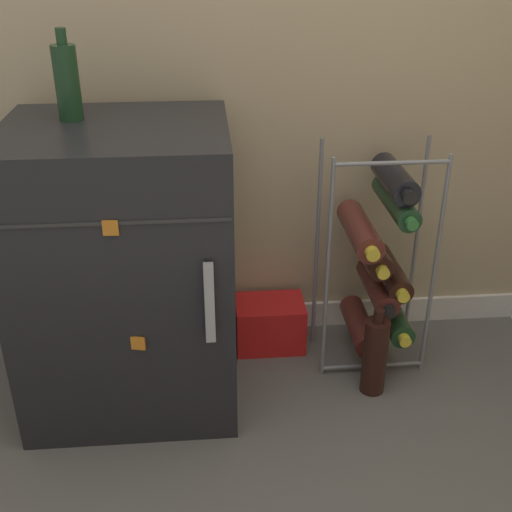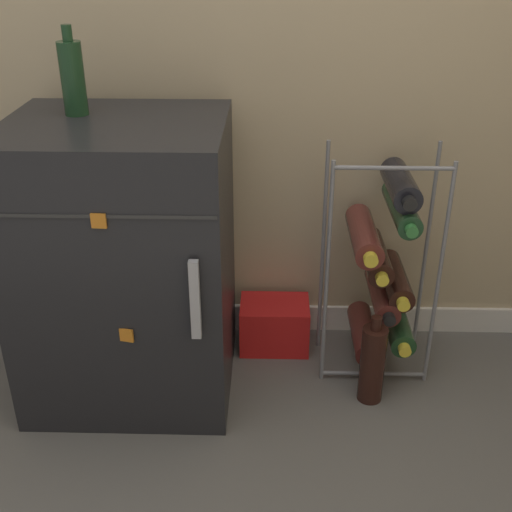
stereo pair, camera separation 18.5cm
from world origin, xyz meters
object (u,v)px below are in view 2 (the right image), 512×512
object	(u,v)px
mini_fridge	(127,263)
wine_rack	(384,266)
loose_bottle_floor	(372,363)
fridge_top_bottle	(73,77)
soda_box	(274,325)

from	to	relation	value
mini_fridge	wine_rack	distance (m)	0.75
wine_rack	loose_bottle_floor	size ratio (longest dim) A/B	2.50
mini_fridge	fridge_top_bottle	distance (m)	0.52
soda_box	fridge_top_bottle	bearing A→B (deg)	-167.01
soda_box	fridge_top_bottle	world-z (taller)	fridge_top_bottle
mini_fridge	fridge_top_bottle	size ratio (longest dim) A/B	3.60
mini_fridge	fridge_top_bottle	xyz separation A→B (m)	(-0.11, 0.07, 0.50)
mini_fridge	loose_bottle_floor	world-z (taller)	mini_fridge
soda_box	fridge_top_bottle	distance (m)	0.99
fridge_top_bottle	wine_rack	bearing A→B (deg)	2.29
soda_box	wine_rack	bearing A→B (deg)	-15.31
loose_bottle_floor	fridge_top_bottle	bearing A→B (deg)	170.06
soda_box	loose_bottle_floor	xyz separation A→B (m)	(0.28, -0.26, 0.04)
soda_box	fridge_top_bottle	size ratio (longest dim) A/B	1.00
soda_box	fridge_top_bottle	xyz separation A→B (m)	(-0.53, -0.12, 0.83)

